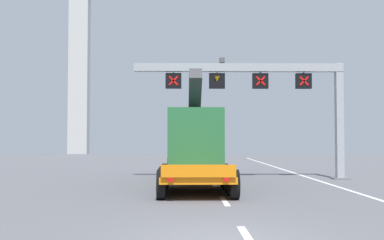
% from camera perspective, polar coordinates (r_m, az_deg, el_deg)
% --- Properties ---
extents(ground, '(112.00, 112.00, 0.00)m').
position_cam_1_polar(ground, '(10.80, 3.99, -14.26)').
color(ground, '#5B5B60').
extents(lane_markings, '(0.20, 76.68, 0.01)m').
position_cam_1_polar(lane_markings, '(41.65, 1.13, -5.35)').
color(lane_markings, silver).
rests_on(lane_markings, ground).
extents(edge_line_right, '(0.20, 63.00, 0.01)m').
position_cam_1_polar(edge_line_right, '(23.72, 16.70, -7.59)').
color(edge_line_right, silver).
rests_on(edge_line_right, ground).
extents(overhead_lane_gantry, '(11.87, 0.90, 6.74)m').
position_cam_1_polar(overhead_lane_gantry, '(26.53, 8.85, 4.21)').
color(overhead_lane_gantry, '#9EA0A5').
rests_on(overhead_lane_gantry, ground).
extents(heavy_haul_truck_orange, '(3.06, 14.08, 5.30)m').
position_cam_1_polar(heavy_haul_truck_orange, '(24.77, 0.14, -2.86)').
color(heavy_haul_truck_orange, orange).
rests_on(heavy_haul_truck_orange, ground).
extents(bridge_pylon_distant, '(9.00, 2.00, 39.84)m').
position_cam_1_polar(bridge_pylon_distant, '(73.07, -13.47, 12.12)').
color(bridge_pylon_distant, '#B7B7B2').
rests_on(bridge_pylon_distant, ground).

